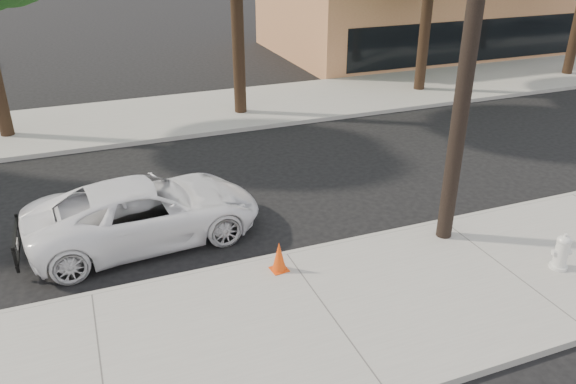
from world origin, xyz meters
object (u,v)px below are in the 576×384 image
object	(u,v)px
police_cruiser	(146,211)
fire_hydrant	(561,253)
traffic_cone	(279,257)
utility_pole	(472,30)

from	to	relation	value
police_cruiser	fire_hydrant	distance (m)	8.87
police_cruiser	traffic_cone	bearing A→B (deg)	-142.65
utility_pole	fire_hydrant	world-z (taller)	utility_pole
fire_hydrant	police_cruiser	bearing A→B (deg)	167.33
police_cruiser	traffic_cone	size ratio (longest dim) A/B	7.95
police_cruiser	traffic_cone	xyz separation A→B (m)	(2.27, -2.49, -0.25)
utility_pole	police_cruiser	world-z (taller)	utility_pole
utility_pole	fire_hydrant	xyz separation A→B (m)	(1.40, -1.97, -4.19)
fire_hydrant	traffic_cone	bearing A→B (deg)	177.30
utility_pole	fire_hydrant	bearing A→B (deg)	-54.52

